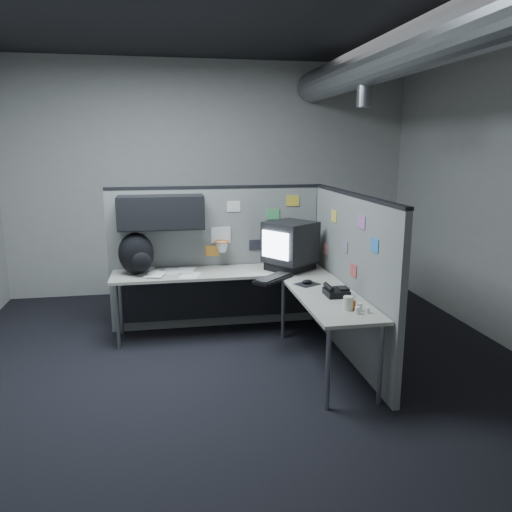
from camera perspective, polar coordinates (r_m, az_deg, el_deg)
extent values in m
cube|color=black|center=(4.78, -1.52, -13.17)|extent=(5.60, 5.60, 0.01)
cube|color=#9E9E99|center=(7.11, -5.08, 8.72)|extent=(5.60, 0.01, 3.20)
cube|color=#9E9E99|center=(1.66, 13.16, -4.27)|extent=(5.60, 0.01, 3.20)
cylinder|color=slate|center=(4.79, 16.36, 21.46)|extent=(0.40, 5.49, 0.40)
cylinder|color=slate|center=(5.48, 12.31, 17.84)|extent=(0.16, 0.16, 0.30)
cube|color=slate|center=(5.73, -4.39, -0.29)|extent=(2.43, 0.06, 1.60)
cube|color=black|center=(5.60, -4.53, 7.87)|extent=(2.43, 0.07, 0.03)
cube|color=black|center=(5.96, 7.01, 0.17)|extent=(0.07, 0.07, 1.60)
cube|color=black|center=(5.40, -10.79, 4.95)|extent=(0.90, 0.35, 0.35)
cube|color=black|center=(5.23, -10.80, 4.70)|extent=(0.90, 0.02, 0.33)
cube|color=silver|center=(5.64, -4.04, 2.42)|extent=(0.22, 0.02, 0.18)
torus|color=#D85914|center=(5.56, -3.93, 1.65)|extent=(0.16, 0.16, 0.01)
cone|color=white|center=(5.57, -3.92, 1.04)|extent=(0.14, 0.14, 0.11)
cube|color=silver|center=(5.63, -13.18, 1.48)|extent=(0.15, 0.01, 0.12)
cube|color=silver|center=(5.61, -2.57, 5.69)|extent=(0.15, 0.01, 0.12)
cube|color=#26262D|center=(5.72, -0.04, 1.27)|extent=(0.15, 0.01, 0.12)
cube|color=#4CB266|center=(5.70, 1.94, 4.79)|extent=(0.15, 0.01, 0.12)
cube|color=gold|center=(5.74, 4.22, 6.32)|extent=(0.15, 0.01, 0.12)
cube|color=orange|center=(5.67, -5.02, 0.60)|extent=(0.15, 0.01, 0.12)
cube|color=slate|center=(4.97, 10.70, -2.48)|extent=(0.06, 2.23, 1.60)
cube|color=black|center=(4.82, 11.09, 6.91)|extent=(0.07, 2.23, 0.03)
cube|color=#E5D84C|center=(5.25, 8.90, 4.52)|extent=(0.01, 0.15, 0.12)
cube|color=gray|center=(4.96, 10.11, 1.09)|extent=(0.01, 0.15, 0.12)
cube|color=#B266B2|center=(4.54, 12.00, 3.81)|extent=(0.01, 0.15, 0.12)
cube|color=#D87F7F|center=(5.55, 7.92, 0.79)|extent=(0.01, 0.15, 0.12)
cube|color=#337FCC|center=(4.30, 13.40, 1.22)|extent=(0.01, 0.15, 0.12)
cube|color=#CC4C4C|center=(4.77, 11.06, -1.61)|extent=(0.01, 0.15, 0.12)
cube|color=#A5A395|center=(5.44, -4.18, -1.90)|extent=(2.30, 0.56, 0.03)
cube|color=#A5A395|center=(4.62, 8.21, -4.62)|extent=(0.56, 1.55, 0.03)
cube|color=black|center=(5.73, -4.37, -4.41)|extent=(2.18, 0.02, 0.55)
cylinder|color=gray|center=(5.33, -15.55, -6.74)|extent=(0.04, 0.04, 0.70)
cylinder|color=gray|center=(5.75, -15.18, -5.31)|extent=(0.04, 0.04, 0.70)
cylinder|color=gray|center=(5.44, 3.10, -5.89)|extent=(0.04, 0.04, 0.70)
cylinder|color=gray|center=(4.06, 8.22, -12.63)|extent=(0.04, 0.04, 0.70)
cylinder|color=gray|center=(4.21, 14.03, -11.93)|extent=(0.04, 0.04, 0.70)
cube|color=black|center=(5.50, 3.91, -1.09)|extent=(0.58, 0.57, 0.09)
cube|color=black|center=(5.45, 3.95, 1.62)|extent=(0.65, 0.65, 0.44)
cube|color=white|center=(5.26, 2.20, 1.25)|extent=(0.22, 0.30, 0.29)
cube|color=black|center=(5.05, 1.96, -2.64)|extent=(0.47, 0.46, 0.03)
cube|color=black|center=(5.05, 1.96, -2.41)|extent=(0.42, 0.41, 0.01)
cube|color=black|center=(4.94, 5.87, -3.21)|extent=(0.28, 0.26, 0.01)
ellipsoid|color=black|center=(4.93, 5.88, -2.94)|extent=(0.12, 0.10, 0.04)
cube|color=black|center=(4.60, 9.16, -4.14)|extent=(0.20, 0.22, 0.06)
cylinder|color=black|center=(4.58, 8.32, -3.53)|extent=(0.04, 0.20, 0.04)
cube|color=black|center=(4.60, 9.92, -3.65)|extent=(0.09, 0.12, 0.02)
cylinder|color=silver|center=(4.22, 11.78, -5.73)|extent=(0.05, 0.05, 0.07)
cylinder|color=silver|center=(4.15, 11.51, -6.10)|extent=(0.05, 0.05, 0.06)
cylinder|color=silver|center=(4.19, 12.66, -6.06)|extent=(0.04, 0.04, 0.05)
cylinder|color=#D85914|center=(4.24, 11.07, -5.54)|extent=(0.05, 0.05, 0.08)
cylinder|color=beige|center=(4.22, 10.49, -5.33)|extent=(0.10, 0.10, 0.12)
cube|color=white|center=(5.29, -7.55, -2.20)|extent=(0.26, 0.31, 0.00)
cube|color=white|center=(5.47, -9.59, -1.74)|extent=(0.25, 0.31, 0.00)
cube|color=white|center=(5.45, -12.14, -1.89)|extent=(0.25, 0.31, 0.00)
cube|color=white|center=(5.48, -8.09, -1.61)|extent=(0.25, 0.31, 0.00)
cube|color=white|center=(5.35, -11.43, -2.05)|extent=(0.25, 0.31, 0.00)
cube|color=white|center=(5.57, -12.72, -1.50)|extent=(0.26, 0.31, 0.00)
ellipsoid|color=black|center=(5.40, -13.54, 0.29)|extent=(0.38, 0.29, 0.45)
ellipsoid|color=black|center=(5.27, -12.93, -0.65)|extent=(0.21, 0.13, 0.20)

